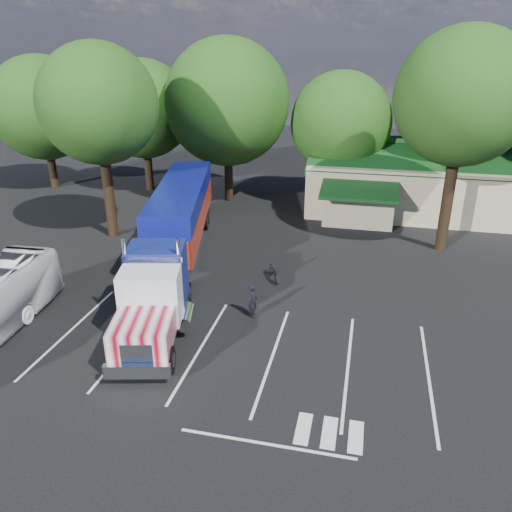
% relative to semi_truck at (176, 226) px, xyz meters
% --- Properties ---
extents(ground, '(120.00, 120.00, 0.00)m').
position_rel_semi_truck_xyz_m(ground, '(4.22, -2.19, -2.53)').
color(ground, black).
rests_on(ground, ground).
extents(event_hall, '(24.20, 14.12, 5.55)m').
position_rel_semi_truck_xyz_m(event_hall, '(17.96, 15.62, -0.32)').
color(event_hall, tan).
rests_on(event_hall, ground).
extents(tree_row_a, '(9.00, 9.00, 11.68)m').
position_rel_semi_truck_xyz_m(tree_row_a, '(-17.78, 14.31, 4.63)').
color(tree_row_a, black).
rests_on(tree_row_a, ground).
extents(tree_row_b, '(8.40, 8.40, 11.35)m').
position_rel_semi_truck_xyz_m(tree_row_b, '(-8.78, 15.61, 4.60)').
color(tree_row_b, black).
rests_on(tree_row_b, ground).
extents(tree_row_c, '(10.00, 10.00, 13.05)m').
position_rel_semi_truck_xyz_m(tree_row_c, '(-0.78, 14.01, 5.51)').
color(tree_row_c, black).
rests_on(tree_row_c, ground).
extents(tree_row_d, '(8.00, 8.00, 10.60)m').
position_rel_semi_truck_xyz_m(tree_row_d, '(8.22, 15.31, 4.05)').
color(tree_row_d, black).
rests_on(tree_row_d, ground).
extents(tree_row_e, '(9.60, 9.60, 12.90)m').
position_rel_semi_truck_xyz_m(tree_row_e, '(17.22, 15.81, 5.56)').
color(tree_row_e, black).
rests_on(tree_row_e, ground).
extents(tree_near_left, '(7.60, 7.60, 12.65)m').
position_rel_semi_truck_xyz_m(tree_near_left, '(-6.28, 3.81, 6.28)').
color(tree_near_left, black).
rests_on(tree_near_left, ground).
extents(tree_near_right, '(8.00, 8.00, 13.50)m').
position_rel_semi_truck_xyz_m(tree_near_right, '(15.72, 6.31, 6.93)').
color(tree_near_right, black).
rests_on(tree_near_right, ground).
extents(semi_truck, '(7.52, 21.36, 4.47)m').
position_rel_semi_truck_xyz_m(semi_truck, '(0.00, 0.00, 0.00)').
color(semi_truck, black).
rests_on(semi_truck, ground).
extents(woman, '(0.61, 0.73, 1.71)m').
position_rel_semi_truck_xyz_m(woman, '(5.82, -4.97, -1.67)').
color(woman, black).
rests_on(woman, ground).
extents(bicycle, '(1.41, 2.06, 1.03)m').
position_rel_semi_truck_xyz_m(bicycle, '(6.02, -0.60, -2.02)').
color(bicycle, black).
rests_on(bicycle, ground).
extents(silver_sedan, '(4.02, 2.17, 1.26)m').
position_rel_semi_truck_xyz_m(silver_sedan, '(16.22, 11.81, -1.90)').
color(silver_sedan, '#A0A1A7').
rests_on(silver_sedan, ground).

